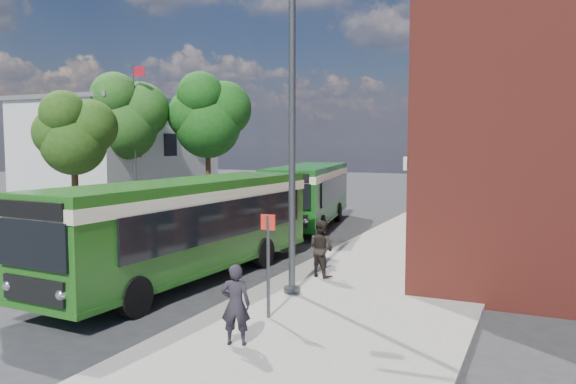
% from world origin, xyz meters
% --- Properties ---
extents(ground, '(120.00, 120.00, 0.00)m').
position_xyz_m(ground, '(0.00, 0.00, 0.00)').
color(ground, '#2A2A2D').
rests_on(ground, ground).
extents(pavement, '(6.00, 48.00, 0.15)m').
position_xyz_m(pavement, '(7.00, 8.00, 0.07)').
color(pavement, gray).
rests_on(pavement, ground).
extents(kerb_line, '(0.12, 48.00, 0.01)m').
position_xyz_m(kerb_line, '(3.95, 8.00, 0.01)').
color(kerb_line, beige).
rests_on(kerb_line, ground).
extents(white_building, '(9.40, 13.40, 7.30)m').
position_xyz_m(white_building, '(-18.00, 18.00, 3.66)').
color(white_building, silver).
rests_on(white_building, ground).
extents(flagpole, '(0.95, 0.10, 9.00)m').
position_xyz_m(flagpole, '(-12.45, 13.00, 4.94)').
color(flagpole, '#3D4042').
rests_on(flagpole, ground).
extents(street_lamp, '(2.96, 2.38, 9.00)m').
position_xyz_m(street_lamp, '(4.84, -2.00, 4.79)').
color(street_lamp, '#3D4042').
rests_on(street_lamp, ground).
extents(bus_stop_sign, '(0.35, 0.08, 2.52)m').
position_xyz_m(bus_stop_sign, '(5.60, -4.20, 1.51)').
color(bus_stop_sign, '#3D4042').
rests_on(bus_stop_sign, ground).
extents(bus_front, '(3.12, 10.97, 3.02)m').
position_xyz_m(bus_front, '(1.53, -1.53, 1.83)').
color(bus_front, '#1D5515').
rests_on(bus_front, ground).
extents(bus_rear, '(4.41, 10.09, 3.02)m').
position_xyz_m(bus_rear, '(0.65, 10.08, 1.83)').
color(bus_rear, '#115016').
rests_on(bus_rear, ground).
extents(pedestrian_a, '(0.68, 0.56, 1.61)m').
position_xyz_m(pedestrian_a, '(5.78, -6.00, 0.96)').
color(pedestrian_a, black).
rests_on(pedestrian_a, pavement).
extents(pedestrian_b, '(1.01, 0.90, 1.70)m').
position_xyz_m(pedestrian_b, '(5.25, 0.00, 1.00)').
color(pedestrian_b, black).
rests_on(pedestrian_b, pavement).
extents(tree_left, '(4.07, 3.87, 6.87)m').
position_xyz_m(tree_left, '(-11.69, 7.11, 4.66)').
color(tree_left, '#332012').
rests_on(tree_left, ground).
extents(tree_mid, '(5.11, 4.86, 8.64)m').
position_xyz_m(tree_mid, '(-13.80, 13.54, 5.86)').
color(tree_mid, '#332012').
rests_on(tree_mid, ground).
extents(tree_right, '(5.25, 4.99, 8.87)m').
position_xyz_m(tree_right, '(-9.66, 17.11, 6.02)').
color(tree_right, '#332012').
rests_on(tree_right, ground).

